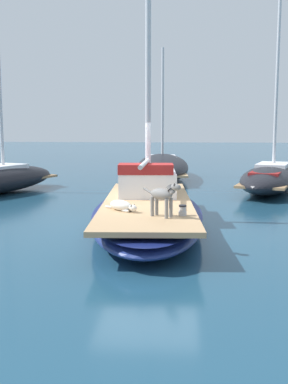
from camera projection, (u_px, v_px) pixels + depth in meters
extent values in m
plane|color=navy|center=(147.00, 228.00, 11.06)|extent=(120.00, 120.00, 0.00)
ellipsoid|color=navy|center=(147.00, 216.00, 11.02)|extent=(2.94, 7.34, 0.56)
ellipsoid|color=navy|center=(148.00, 209.00, 11.00)|extent=(2.96, 7.38, 0.08)
cube|color=tan|center=(148.00, 203.00, 10.98)|extent=(2.46, 6.74, 0.10)
cylinder|color=silver|center=(148.00, 32.00, 11.29)|extent=(0.14, 0.14, 8.05)
cylinder|color=silver|center=(144.00, 163.00, 10.65)|extent=(0.10, 2.20, 0.10)
cube|color=silver|center=(148.00, 182.00, 12.12)|extent=(1.53, 2.28, 0.60)
cube|color=maroon|center=(146.00, 169.00, 11.30)|extent=(1.37, 0.78, 0.24)
ellipsoid|color=gray|center=(162.00, 194.00, 8.96)|extent=(0.55, 0.49, 0.22)
cylinder|color=gray|center=(171.00, 208.00, 8.93)|extent=(0.07, 0.07, 0.38)
cylinder|color=gray|center=(166.00, 209.00, 8.83)|extent=(0.07, 0.07, 0.38)
cylinder|color=gray|center=(157.00, 206.00, 9.17)|extent=(0.07, 0.07, 0.38)
cylinder|color=gray|center=(152.00, 206.00, 9.07)|extent=(0.07, 0.07, 0.38)
cylinder|color=gray|center=(171.00, 190.00, 8.79)|extent=(0.22, 0.20, 0.19)
ellipsoid|color=gray|center=(176.00, 187.00, 8.70)|extent=(0.25, 0.24, 0.13)
cone|color=#2A2929|center=(177.00, 184.00, 8.73)|extent=(0.05, 0.05, 0.06)
cone|color=#2A2929|center=(174.00, 184.00, 8.66)|extent=(0.05, 0.05, 0.06)
torus|color=black|center=(171.00, 190.00, 8.79)|extent=(0.18, 0.18, 0.10)
cylinder|color=gray|center=(148.00, 191.00, 9.20)|extent=(0.20, 0.17, 0.12)
ellipsoid|color=silver|center=(121.00, 205.00, 9.68)|extent=(0.63, 0.58, 0.22)
ellipsoid|color=silver|center=(133.00, 208.00, 9.43)|extent=(0.24, 0.23, 0.13)
cone|color=#504E4A|center=(134.00, 205.00, 9.45)|extent=(0.05, 0.05, 0.05)
cone|color=#504E4A|center=(131.00, 206.00, 9.39)|extent=(0.05, 0.05, 0.05)
cylinder|color=silver|center=(130.00, 210.00, 9.59)|extent=(0.17, 0.16, 0.06)
cylinder|color=silver|center=(125.00, 211.00, 9.51)|extent=(0.17, 0.16, 0.06)
cylinder|color=silver|center=(108.00, 207.00, 9.97)|extent=(0.16, 0.15, 0.04)
cylinder|color=#B7B7BC|center=(183.00, 213.00, 9.15)|extent=(0.16, 0.16, 0.08)
cylinder|color=#B7B7BC|center=(183.00, 209.00, 9.13)|extent=(0.13, 0.13, 0.10)
cylinder|color=black|center=(183.00, 206.00, 9.12)|extent=(0.15, 0.15, 0.03)
torus|color=beige|center=(121.00, 207.00, 9.99)|extent=(0.32, 0.32, 0.04)
cube|color=silver|center=(0.00, 172.00, 16.93)|extent=(1.78, 2.11, 0.52)
cylinder|color=silver|center=(0.00, 102.00, 16.71)|extent=(0.12, 0.12, 5.63)
ellipsoid|color=black|center=(163.00, 167.00, 21.56)|extent=(2.83, 8.04, 1.10)
cube|color=tan|center=(163.00, 169.00, 21.58)|extent=(2.32, 7.22, 0.08)
cube|color=silver|center=(162.00, 161.00, 22.12)|extent=(1.43, 2.45, 0.52)
cube|color=navy|center=(163.00, 167.00, 20.17)|extent=(1.31, 2.44, 0.36)
cylinder|color=silver|center=(163.00, 108.00, 21.96)|extent=(0.12, 0.12, 5.61)
ellipsoid|color=black|center=(271.00, 178.00, 17.36)|extent=(3.88, 6.73, 0.95)
cube|color=#A37A51|center=(271.00, 179.00, 17.36)|extent=(3.31, 6.00, 0.08)
cube|color=silver|center=(273.00, 170.00, 17.76)|extent=(1.64, 2.17, 0.52)
cube|color=maroon|center=(267.00, 176.00, 16.30)|extent=(1.55, 2.14, 0.36)
cylinder|color=silver|center=(277.00, 83.00, 17.44)|extent=(0.12, 0.12, 7.19)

